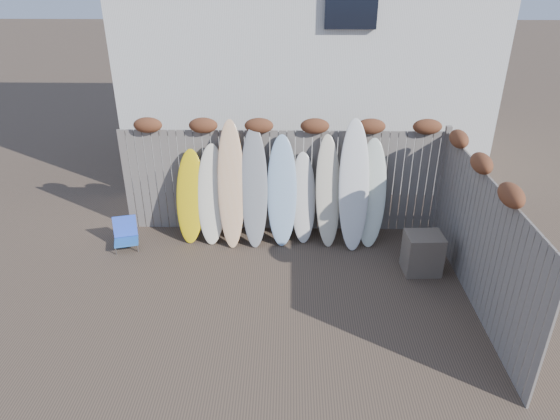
{
  "coord_description": "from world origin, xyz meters",
  "views": [
    {
      "loc": [
        0.15,
        -6.26,
        4.78
      ],
      "look_at": [
        0.0,
        1.2,
        1.0
      ],
      "focal_mm": 32.0,
      "sensor_mm": 36.0,
      "label": 1
    }
  ],
  "objects_px": {
    "beach_chair": "(126,234)",
    "surfboard_0": "(190,197)",
    "lattice_panel": "(464,224)",
    "wooden_crate": "(422,253)"
  },
  "relations": [
    {
      "from": "wooden_crate",
      "to": "surfboard_0",
      "type": "bearing_deg",
      "value": 165.06
    },
    {
      "from": "surfboard_0",
      "to": "lattice_panel",
      "type": "bearing_deg",
      "value": -6.75
    },
    {
      "from": "lattice_panel",
      "to": "surfboard_0",
      "type": "relative_size",
      "value": 0.96
    },
    {
      "from": "beach_chair",
      "to": "lattice_panel",
      "type": "relative_size",
      "value": 0.33
    },
    {
      "from": "wooden_crate",
      "to": "lattice_panel",
      "type": "xyz_separation_m",
      "value": [
        0.65,
        0.13,
        0.5
      ]
    },
    {
      "from": "beach_chair",
      "to": "lattice_panel",
      "type": "height_order",
      "value": "lattice_panel"
    },
    {
      "from": "beach_chair",
      "to": "wooden_crate",
      "type": "xyz_separation_m",
      "value": [
        5.24,
        -0.71,
        0.09
      ]
    },
    {
      "from": "lattice_panel",
      "to": "surfboard_0",
      "type": "bearing_deg",
      "value": 171.9
    },
    {
      "from": "beach_chair",
      "to": "surfboard_0",
      "type": "distance_m",
      "value": 1.36
    },
    {
      "from": "wooden_crate",
      "to": "lattice_panel",
      "type": "relative_size",
      "value": 0.41
    }
  ]
}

